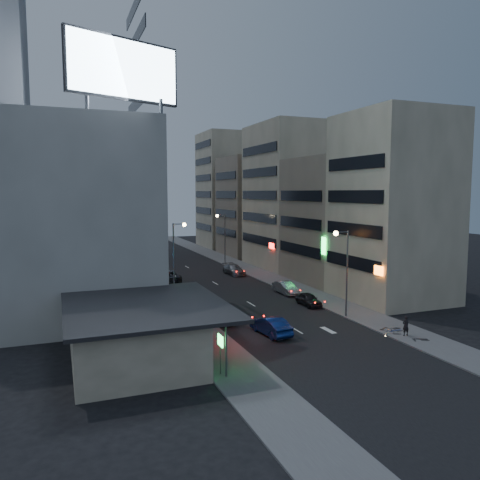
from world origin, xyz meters
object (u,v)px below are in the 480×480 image
parked_car_right_far (234,270)px  person (406,326)px  road_car_silver (222,313)px  scooter_silver_a (400,326)px  parked_car_right_mid (286,288)px  scooter_silver_b (396,320)px  scooter_black_b (386,321)px  scooter_blue (400,323)px  road_car_blue (271,326)px  parked_car_right_near (309,299)px  scooter_black_a (427,332)px  parked_car_left (167,276)px

parked_car_right_far → person: bearing=-87.6°
road_car_silver → scooter_silver_a: 15.35m
parked_car_right_mid → scooter_silver_a: bearing=-85.3°
parked_car_right_mid → scooter_silver_b: (2.68, -15.69, 0.01)m
parked_car_right_mid → scooter_black_b: size_ratio=2.50×
scooter_silver_a → scooter_blue: 0.98m
road_car_blue → scooter_silver_b: (10.83, -2.31, -0.04)m
parked_car_right_near → road_car_blue: 10.86m
parked_car_right_far → road_car_silver: bearing=-115.9°
parked_car_right_near → scooter_black_b: (2.11, -9.55, -0.01)m
parked_car_right_far → person: person is taller
parked_car_right_near → scooter_silver_b: size_ratio=1.96×
scooter_black_a → scooter_black_b: scooter_black_a is taller
parked_car_right_near → parked_car_right_mid: 5.85m
parked_car_right_mid → person: 18.02m
road_car_blue → scooter_silver_b: bearing=161.8°
scooter_silver_a → parked_car_right_far: bearing=29.9°
parked_car_right_far → scooter_silver_a: size_ratio=2.78×
scooter_silver_a → scooter_blue: bearing=-19.4°
parked_car_right_far → road_car_blue: (-7.03, -27.35, 0.03)m
road_car_blue → scooter_blue: bearing=157.9°
parked_car_right_mid → road_car_blue: 15.67m
parked_car_left → scooter_blue: bearing=114.6°
parked_car_right_far → scooter_black_b: size_ratio=2.90×
parked_car_right_mid → scooter_silver_b: bearing=-81.6°
parked_car_right_near → parked_car_left: parked_car_left is taller
parked_car_right_mid → scooter_blue: size_ratio=2.47×
scooter_silver_a → scooter_silver_b: bearing=-7.0°
person → scooter_silver_b: bearing=-114.5°
scooter_silver_b → parked_car_left: bearing=23.7°
parked_car_right_mid → person: bearing=-85.8°
road_car_silver → scooter_black_a: size_ratio=2.81×
parked_car_left → parked_car_right_mid: bearing=132.3°
parked_car_left → road_car_silver: bearing=90.6°
road_car_blue → scooter_silver_a: 10.63m
parked_car_right_mid → scooter_blue: (2.47, -16.43, -0.05)m
parked_car_left → parked_car_right_near: bearing=120.5°
scooter_blue → road_car_blue: bearing=77.5°
parked_car_right_mid → scooter_blue: 16.61m
scooter_silver_b → parked_car_right_near: bearing=13.8°
person → parked_car_right_far: bearing=-86.4°
parked_car_right_mid → scooter_black_a: 19.44m
parked_car_left → person: (12.92, -29.72, 0.14)m
parked_car_right_far → scooter_black_b: bearing=-87.0°
parked_car_right_mid → road_car_blue: bearing=-122.7°
person → parked_car_right_near: bearing=-81.8°
scooter_blue → parked_car_right_far: bearing=10.2°
parked_car_left → scooter_black_b: size_ratio=3.42×
road_car_silver → scooter_black_b: 14.38m
road_car_silver → parked_car_right_near: bearing=-160.5°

